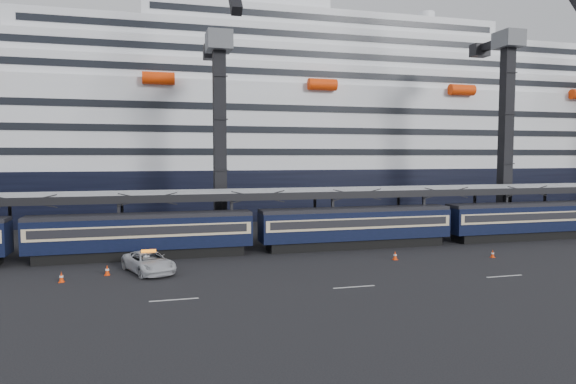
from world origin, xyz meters
The scene contains 11 objects.
ground centered at (0.00, 0.00, 0.00)m, with size 260.00×260.00×0.00m, color black.
train centered at (-4.65, 10.00, 2.20)m, with size 133.05×3.00×4.05m.
canopy centered at (0.00, 14.00, 5.25)m, with size 130.00×6.25×5.53m.
cruise_ship centered at (-1.08, 45.99, 12.34)m, with size 214.09×28.84×34.00m.
crane_dark_near centered at (-20.00, 18.59, 11.93)m, with size 4.50×17.75×35.08m.
crane_dark_mid centered at (15.00, 17.59, 13.36)m, with size 4.50×18.24×39.64m.
pickup_truck centered at (-27.50, 4.20, 0.80)m, with size 2.66×5.76×1.60m, color silver.
traffic_cone_a centered at (-33.48, 2.66, 0.38)m, with size 0.39×0.39×0.77m.
traffic_cone_b centered at (-30.52, 4.09, 0.39)m, with size 0.39×0.39×0.79m.
traffic_cone_c centered at (-7.03, 3.67, 0.39)m, with size 0.39×0.39×0.78m.
traffic_cone_d centered at (1.71, 2.32, 0.35)m, with size 0.36×0.36×0.71m.
Camera 1 is at (-27.34, -36.03, 8.90)m, focal length 32.00 mm.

